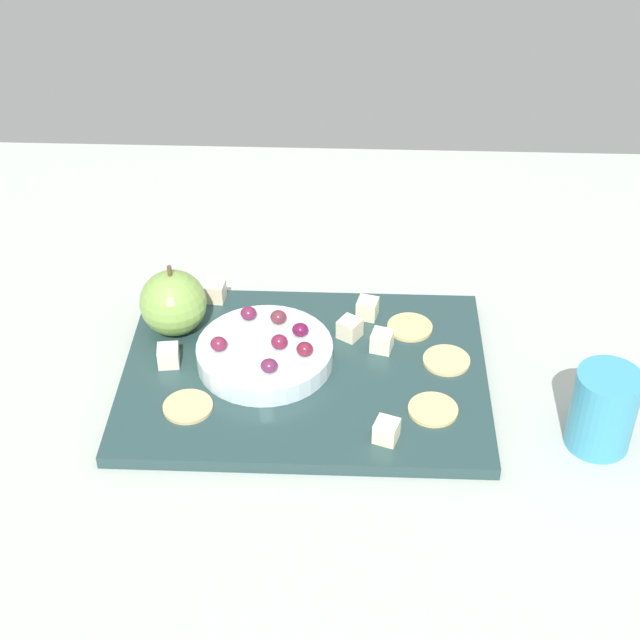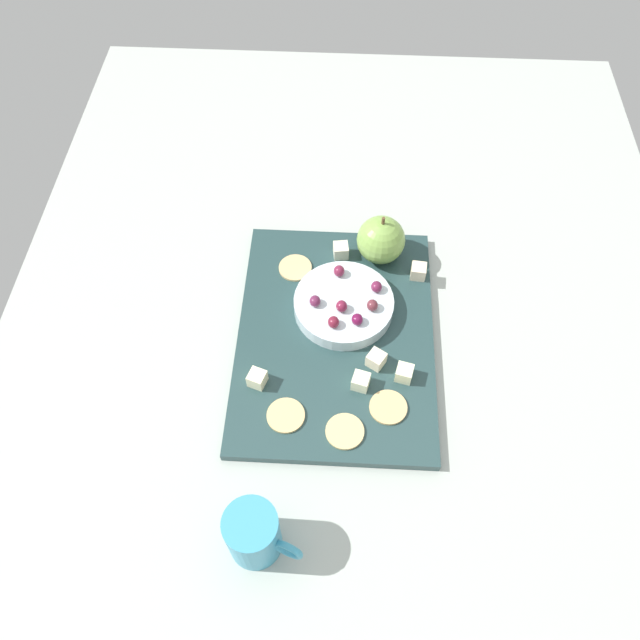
{
  "view_description": "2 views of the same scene",
  "coord_description": "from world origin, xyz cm",
  "px_view_note": "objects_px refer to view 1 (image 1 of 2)",
  "views": [
    {
      "loc": [
        6.16,
        -82.64,
        73.67
      ],
      "look_at": [
        2.82,
        0.69,
        10.17
      ],
      "focal_mm": 54.18,
      "sensor_mm": 36.0,
      "label": 1
    },
    {
      "loc": [
        50.72,
        -1.59,
        83.35
      ],
      "look_at": [
        1.05,
        -4.14,
        8.4
      ],
      "focal_mm": 35.02,
      "sensor_mm": 36.0,
      "label": 2
    }
  ],
  "objects_px": {
    "cheese_cube_0": "(350,329)",
    "cracker_1": "(433,410)",
    "cheese_cube_1": "(168,356)",
    "grape_1": "(278,317)",
    "cheese_cube_5": "(386,431)",
    "grape_5": "(305,349)",
    "cheese_cube_3": "(382,341)",
    "cracker_2": "(188,407)",
    "grape_3": "(269,366)",
    "grape_6": "(249,313)",
    "cracker_0": "(410,327)",
    "cracker_3": "(446,359)",
    "cup": "(603,409)",
    "apple_whole": "(173,303)",
    "cheese_cube_4": "(215,292)",
    "platter": "(305,374)",
    "grape_2": "(219,344)",
    "serving_dish": "(265,354)",
    "cheese_cube_2": "(367,308)",
    "grape_0": "(279,342)",
    "grape_4": "(300,330)"
  },
  "relations": [
    {
      "from": "cracker_0",
      "to": "grape_1",
      "type": "relative_size",
      "value": 2.84
    },
    {
      "from": "cheese_cube_3",
      "to": "cracker_2",
      "type": "xyz_separation_m",
      "value": [
        -0.2,
        -0.11,
        -0.01
      ]
    },
    {
      "from": "cheese_cube_5",
      "to": "cracker_3",
      "type": "bearing_deg",
      "value": 61.58
    },
    {
      "from": "cracker_2",
      "to": "cup",
      "type": "xyz_separation_m",
      "value": [
        0.42,
        -0.02,
        0.03
      ]
    },
    {
      "from": "grape_0",
      "to": "cup",
      "type": "relative_size",
      "value": 0.19
    },
    {
      "from": "cheese_cube_2",
      "to": "grape_1",
      "type": "height_order",
      "value": "grape_1"
    },
    {
      "from": "serving_dish",
      "to": "grape_0",
      "type": "xyz_separation_m",
      "value": [
        0.02,
        -0.0,
        0.02
      ]
    },
    {
      "from": "apple_whole",
      "to": "cracker_2",
      "type": "relative_size",
      "value": 1.45
    },
    {
      "from": "grape_6",
      "to": "cracker_0",
      "type": "bearing_deg",
      "value": 5.75
    },
    {
      "from": "cheese_cube_4",
      "to": "cheese_cube_5",
      "type": "height_order",
      "value": "same"
    },
    {
      "from": "cheese_cube_5",
      "to": "grape_0",
      "type": "height_order",
      "value": "grape_0"
    },
    {
      "from": "cheese_cube_0",
      "to": "cracker_1",
      "type": "height_order",
      "value": "cheese_cube_0"
    },
    {
      "from": "cheese_cube_3",
      "to": "cheese_cube_4",
      "type": "distance_m",
      "value": 0.22
    },
    {
      "from": "serving_dish",
      "to": "apple_whole",
      "type": "height_order",
      "value": "apple_whole"
    },
    {
      "from": "cup",
      "to": "cracker_1",
      "type": "bearing_deg",
      "value": 172.33
    },
    {
      "from": "cheese_cube_1",
      "to": "cheese_cube_3",
      "type": "height_order",
      "value": "same"
    },
    {
      "from": "cup",
      "to": "cheese_cube_3",
      "type": "bearing_deg",
      "value": 150.63
    },
    {
      "from": "cup",
      "to": "grape_4",
      "type": "bearing_deg",
      "value": 159.52
    },
    {
      "from": "platter",
      "to": "apple_whole",
      "type": "bearing_deg",
      "value": 157.08
    },
    {
      "from": "cheese_cube_2",
      "to": "grape_6",
      "type": "height_order",
      "value": "grape_6"
    },
    {
      "from": "cheese_cube_0",
      "to": "cracker_0",
      "type": "bearing_deg",
      "value": 14.07
    },
    {
      "from": "cheese_cube_4",
      "to": "cracker_2",
      "type": "height_order",
      "value": "cheese_cube_4"
    },
    {
      "from": "cheese_cube_1",
      "to": "cheese_cube_3",
      "type": "bearing_deg",
      "value": 8.58
    },
    {
      "from": "grape_5",
      "to": "grape_6",
      "type": "xyz_separation_m",
      "value": [
        -0.07,
        0.06,
        -0.0
      ]
    },
    {
      "from": "cheese_cube_0",
      "to": "grape_1",
      "type": "distance_m",
      "value": 0.08
    },
    {
      "from": "cheese_cube_1",
      "to": "cheese_cube_5",
      "type": "distance_m",
      "value": 0.26
    },
    {
      "from": "platter",
      "to": "cheese_cube_0",
      "type": "relative_size",
      "value": 17.38
    },
    {
      "from": "cheese_cube_1",
      "to": "grape_1",
      "type": "height_order",
      "value": "grape_1"
    },
    {
      "from": "cheese_cube_0",
      "to": "grape_2",
      "type": "height_order",
      "value": "grape_2"
    },
    {
      "from": "cheese_cube_5",
      "to": "grape_5",
      "type": "distance_m",
      "value": 0.14
    },
    {
      "from": "apple_whole",
      "to": "cheese_cube_2",
      "type": "xyz_separation_m",
      "value": [
        0.22,
        0.03,
        -0.03
      ]
    },
    {
      "from": "platter",
      "to": "cheese_cube_4",
      "type": "height_order",
      "value": "cheese_cube_4"
    },
    {
      "from": "serving_dish",
      "to": "grape_1",
      "type": "distance_m",
      "value": 0.05
    },
    {
      "from": "cheese_cube_2",
      "to": "grape_4",
      "type": "distance_m",
      "value": 0.1
    },
    {
      "from": "serving_dish",
      "to": "apple_whole",
      "type": "bearing_deg",
      "value": 153.3
    },
    {
      "from": "cheese_cube_5",
      "to": "grape_5",
      "type": "height_order",
      "value": "grape_5"
    },
    {
      "from": "cracker_3",
      "to": "grape_3",
      "type": "xyz_separation_m",
      "value": [
        -0.19,
        -0.05,
        0.03
      ]
    },
    {
      "from": "grape_4",
      "to": "cup",
      "type": "xyz_separation_m",
      "value": [
        0.31,
        -0.12,
        -0.0
      ]
    },
    {
      "from": "cheese_cube_2",
      "to": "grape_3",
      "type": "xyz_separation_m",
      "value": [
        -0.1,
        -0.13,
        0.02
      ]
    },
    {
      "from": "cracker_1",
      "to": "cracker_0",
      "type": "bearing_deg",
      "value": 97.9
    },
    {
      "from": "cup",
      "to": "grape_6",
      "type": "bearing_deg",
      "value": 158.81
    },
    {
      "from": "cheese_cube_3",
      "to": "cracker_1",
      "type": "relative_size",
      "value": 0.44
    },
    {
      "from": "cracker_2",
      "to": "grape_0",
      "type": "distance_m",
      "value": 0.12
    },
    {
      "from": "apple_whole",
      "to": "cracker_0",
      "type": "bearing_deg",
      "value": 2.6
    },
    {
      "from": "cheese_cube_4",
      "to": "cup",
      "type": "height_order",
      "value": "cup"
    },
    {
      "from": "cracker_0",
      "to": "grape_1",
      "type": "distance_m",
      "value": 0.15
    },
    {
      "from": "apple_whole",
      "to": "grape_1",
      "type": "distance_m",
      "value": 0.12
    },
    {
      "from": "serving_dish",
      "to": "grape_6",
      "type": "height_order",
      "value": "grape_6"
    },
    {
      "from": "grape_3",
      "to": "grape_6",
      "type": "relative_size",
      "value": 1.0
    },
    {
      "from": "platter",
      "to": "grape_1",
      "type": "xyz_separation_m",
      "value": [
        -0.03,
        0.05,
        0.04
      ]
    }
  ]
}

